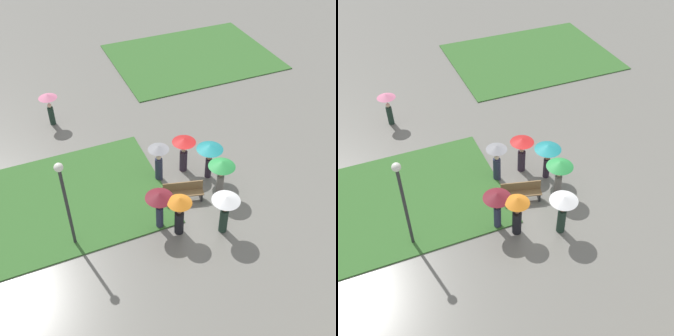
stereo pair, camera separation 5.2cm
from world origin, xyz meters
TOP-DOWN VIEW (x-y plane):
  - ground_plane at (0.00, 0.00)m, footprint 90.00×90.00m
  - lawn_patch_near at (-6.37, 1.64)m, footprint 9.63×6.24m
  - lawn_patch_far at (5.01, 11.71)m, footprint 10.40×7.99m
  - park_bench at (-1.08, -0.24)m, footprint 1.77×0.84m
  - lamp_post at (-5.90, -0.77)m, footprint 0.32×0.32m
  - crowd_person_orange at (-1.98, -1.82)m, footprint 0.96×0.96m
  - crowd_person_red at (-0.27, 1.54)m, footprint 1.07×1.07m
  - crowd_person_white at (-0.35, -2.42)m, footprint 1.09×1.09m
  - crowd_person_maroon at (-2.57, -1.26)m, footprint 1.10×1.10m
  - crowd_person_teal at (0.57, 0.67)m, footprint 1.17×1.17m
  - crowd_person_green at (0.51, -0.52)m, footprint 1.14×1.14m
  - crowd_person_grey at (-1.54, 1.39)m, footprint 0.93×0.93m
  - lone_walker_far_path at (-5.10, 7.58)m, footprint 0.95×0.95m

SIDE VIEW (x-z plane):
  - ground_plane at x=0.00m, z-range 0.00..0.00m
  - lawn_patch_near at x=-6.37m, z-range 0.00..0.06m
  - lawn_patch_far at x=5.01m, z-range 0.00..0.06m
  - park_bench at x=-1.08m, z-range 0.02..0.92m
  - crowd_person_grey at x=-1.54m, z-range 0.30..2.18m
  - crowd_person_red at x=-0.27m, z-range 0.35..2.14m
  - lone_walker_far_path at x=-5.10m, z-range 0.39..2.18m
  - crowd_person_orange at x=-1.98m, z-range 0.35..2.26m
  - crowd_person_white at x=-0.35m, z-range 0.41..2.29m
  - crowd_person_green at x=0.51m, z-range 0.51..2.35m
  - crowd_person_maroon at x=-2.57m, z-range 0.51..2.36m
  - crowd_person_teal at x=0.57m, z-range 0.54..2.36m
  - lamp_post at x=-5.90m, z-range 0.61..4.64m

